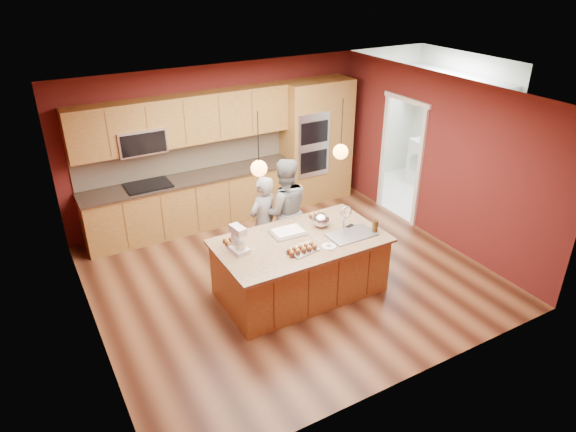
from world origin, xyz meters
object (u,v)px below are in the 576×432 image
person_right (284,211)px  stand_mixer (239,241)px  mixing_bowl (321,220)px  person_left (263,222)px  island (301,265)px

person_right → stand_mixer: 1.35m
stand_mixer → mixing_bowl: bearing=-5.1°
person_left → stand_mixer: 1.10m
person_right → stand_mixer: person_right is taller
stand_mixer → mixing_bowl: 1.31m
island → person_right: person_right is taller
person_right → mixing_bowl: size_ratio=6.83×
island → person_right: bearing=75.6°
mixing_bowl → person_right: bearing=106.2°
island → person_right: (0.23, 0.90, 0.40)m
person_right → mixing_bowl: (0.21, -0.71, 0.11)m
person_left → person_right: size_ratio=0.88×
mixing_bowl → island: bearing=-156.2°
person_left → person_right: bearing=161.2°
island → person_left: person_left is taller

